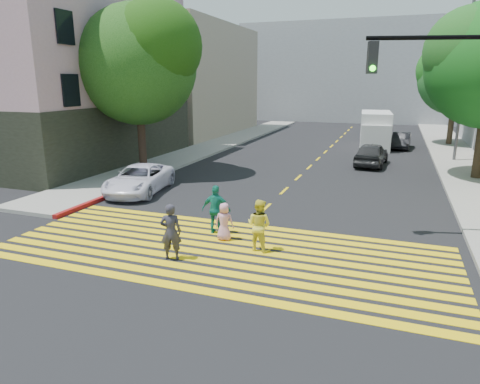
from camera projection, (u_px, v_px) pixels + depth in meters
The scene contains 22 objects.
ground at pixel (202, 268), 11.61m from camera, with size 120.00×120.00×0.00m, color black.
sidewalk_left at pixel (221, 143), 34.42m from camera, with size 3.00×40.00×0.15m, color gray.
sidewalk_right at pixel (470, 176), 22.43m from camera, with size 3.00×60.00×0.15m, color gray.
curb_red at pixel (119, 192), 19.33m from camera, with size 0.20×8.00×0.16m, color maroon.
crosswalk at pixel (220, 251), 12.77m from camera, with size 13.40×5.30×0.01m.
lane_line at pixel (329, 149), 32.08m from camera, with size 0.12×34.40×0.01m.
building_left_pink at pixel (49, 87), 26.67m from camera, with size 12.10×14.10×11.00m.
building_left_tan at pixel (173, 81), 41.12m from camera, with size 12.00×16.00×10.00m, color tan.
backdrop_block at pixel (362, 73), 53.78m from camera, with size 30.00×8.00×12.00m, color gray.
tree_left at pixel (139, 58), 22.40m from camera, with size 8.27×8.00×9.02m.
tree_right_far at pixel (458, 73), 32.31m from camera, with size 6.64×6.19×8.16m.
pedestrian_man at pixel (171, 232), 12.00m from camera, with size 0.59×0.39×1.63m, color #302E39.
pedestrian_woman at pixel (259, 225), 12.64m from camera, with size 0.76×0.60×1.57m, color yellow.
pedestrian_child at pixel (224, 222), 13.51m from camera, with size 0.60×0.39×1.22m, color pink.
pedestrian_extra at pixel (216, 210), 14.06m from camera, with size 0.96×0.40×1.64m, color #157D69.
white_sedan at pixel (139, 179), 19.36m from camera, with size 2.05×4.45×1.24m, color white.
dark_car_near at pixel (371, 154), 25.58m from camera, with size 1.64×4.08×1.39m, color #272728.
silver_car at pixel (377, 130), 39.33m from camera, with size 1.72×4.22×1.22m, color gray.
dark_car_parked at pixel (401, 141), 32.17m from camera, with size 1.26×3.61×1.19m, color black.
white_van at pixel (375, 131), 32.45m from camera, with size 2.51×5.79×2.67m.
traffic_signal at pixel (470, 104), 12.72m from camera, with size 4.38×1.41×6.58m.
street_lamp at pixel (462, 67), 25.51m from camera, with size 2.25×0.68×10.02m.
Camera 1 is at (4.62, -9.73, 4.91)m, focal length 32.00 mm.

